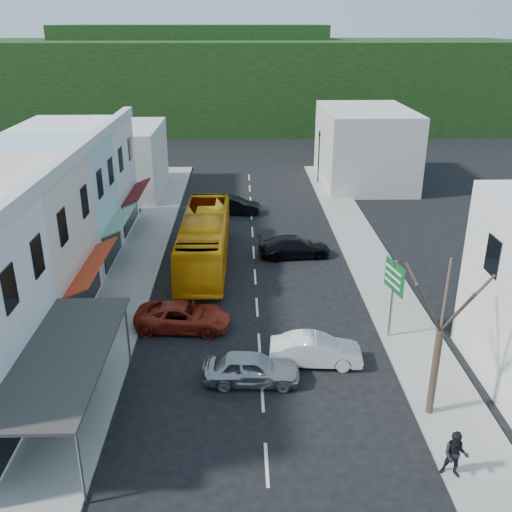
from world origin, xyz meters
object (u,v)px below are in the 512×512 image
at_px(car_silver, 251,368).
at_px(street_tree, 440,331).
at_px(bus, 204,241).
at_px(car_red, 183,316).
at_px(car_white, 316,350).
at_px(pedestrian_right, 455,456).
at_px(direction_sign, 392,300).
at_px(traffic_signal, 319,157).
at_px(pedestrian_left, 109,317).

xyz_separation_m(car_silver, street_tree, (7.01, -2.40, 3.12)).
relative_size(bus, car_red, 2.52).
height_order(car_white, pedestrian_right, pedestrian_right).
height_order(car_white, direction_sign, direction_sign).
relative_size(car_red, traffic_signal, 0.90).
bearing_deg(car_white, car_silver, 119.61).
relative_size(car_white, pedestrian_right, 2.59).
height_order(street_tree, traffic_signal, street_tree).
relative_size(pedestrian_right, direction_sign, 0.41).
bearing_deg(pedestrian_right, car_silver, 159.86).
height_order(bus, car_red, bus).
relative_size(car_silver, direction_sign, 1.06).
bearing_deg(bus, car_white, -63.53).
bearing_deg(car_white, street_tree, -128.74).
bearing_deg(car_silver, pedestrian_right, -128.01).
xyz_separation_m(car_white, pedestrian_left, (-9.89, 2.81, 0.30)).
distance_m(bus, car_silver, 13.51).
height_order(bus, pedestrian_right, bus).
bearing_deg(street_tree, bus, 121.98).
bearing_deg(car_red, direction_sign, -92.38).
distance_m(car_silver, pedestrian_left, 8.13).
xyz_separation_m(bus, traffic_signal, (9.77, 19.46, 1.00)).
xyz_separation_m(pedestrian_left, street_tree, (13.96, -6.61, 2.82)).
xyz_separation_m(bus, car_silver, (2.73, -13.20, -0.85)).
height_order(car_white, car_red, same).
distance_m(car_red, traffic_signal, 29.79).
xyz_separation_m(bus, pedestrian_left, (-4.22, -8.99, -0.55)).
height_order(pedestrian_left, direction_sign, direction_sign).
relative_size(pedestrian_right, street_tree, 0.22).
bearing_deg(street_tree, pedestrian_left, 154.67).
height_order(bus, street_tree, street_tree).
distance_m(car_red, pedestrian_left, 3.65).
bearing_deg(traffic_signal, direction_sign, 87.49).
bearing_deg(car_red, car_white, -113.77).
bearing_deg(traffic_signal, bus, 61.22).
bearing_deg(street_tree, traffic_signal, 89.95).
bearing_deg(pedestrian_left, direction_sign, -112.34).
xyz_separation_m(car_red, direction_sign, (10.20, -1.25, 1.37)).
xyz_separation_m(bus, street_tree, (9.74, -15.60, 2.27)).
bearing_deg(traffic_signal, car_red, 67.42).
xyz_separation_m(bus, pedestrian_right, (9.47, -19.02, -0.55)).
height_order(pedestrian_left, pedestrian_right, same).
bearing_deg(pedestrian_right, street_tree, 106.23).
relative_size(car_red, direction_sign, 1.11).
distance_m(pedestrian_right, direction_sign, 9.44).
bearing_deg(car_red, pedestrian_right, -131.85).
bearing_deg(bus, direction_sign, -44.45).
height_order(direction_sign, traffic_signal, traffic_signal).
bearing_deg(pedestrian_left, street_tree, -134.94).
bearing_deg(car_silver, pedestrian_left, 61.62).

